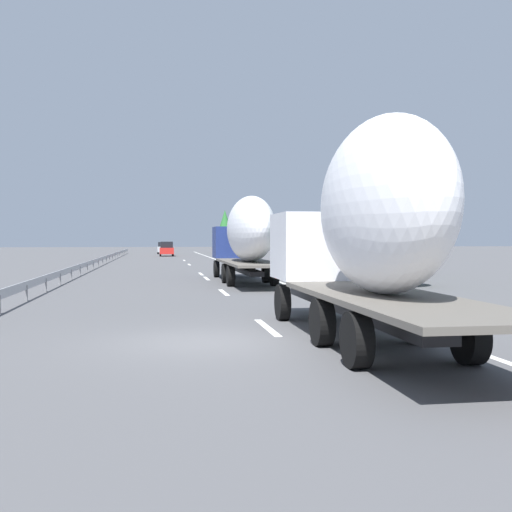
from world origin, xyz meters
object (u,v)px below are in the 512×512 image
(car_red_compact, at_px, (167,249))
(road_sign, at_px, (242,242))
(truck_trailing, at_px, (367,225))
(car_silver_hatch, at_px, (163,248))
(truck_lead, at_px, (247,235))

(car_red_compact, height_order, road_sign, road_sign)
(truck_trailing, bearing_deg, car_red_compact, 2.76)
(truck_trailing, height_order, car_silver_hatch, truck_trailing)
(truck_lead, relative_size, car_silver_hatch, 3.32)
(truck_lead, relative_size, truck_trailing, 1.14)
(road_sign, bearing_deg, car_red_compact, 13.13)
(truck_trailing, distance_m, car_silver_hatch, 84.69)
(car_silver_hatch, distance_m, car_red_compact, 12.73)
(truck_trailing, xyz_separation_m, car_silver_hatch, (84.59, 3.78, -1.73))
(car_silver_hatch, xyz_separation_m, car_red_compact, (-12.73, -0.32, 0.04))
(car_silver_hatch, bearing_deg, truck_lead, -176.70)
(truck_lead, distance_m, road_sign, 24.91)
(truck_lead, height_order, car_red_compact, truck_lead)
(car_red_compact, distance_m, road_sign, 28.92)
(truck_trailing, height_order, road_sign, truck_trailing)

